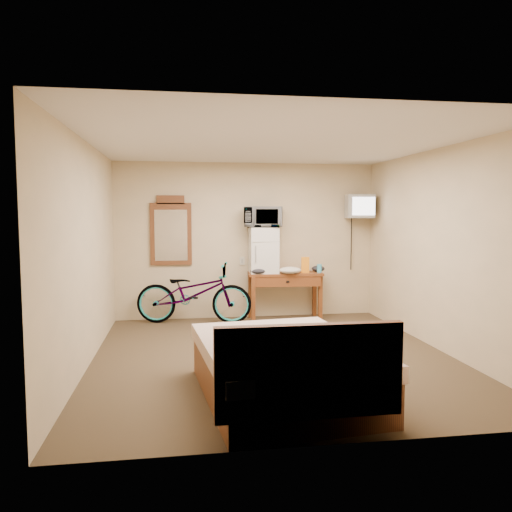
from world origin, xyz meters
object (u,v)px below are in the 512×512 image
mini_fridge (264,250)px  crt_television (360,206)px  bed (285,368)px  wall_mirror (171,231)px  bicycle (194,293)px  blue_cup (319,268)px  desk (285,281)px  microwave (264,217)px

mini_fridge → crt_television: size_ratio=1.23×
crt_television → bed: crt_television is taller
crt_television → wall_mirror: 3.05m
mini_fridge → bed: 3.56m
bicycle → blue_cup: bearing=-78.5°
crt_television → bicycle: size_ratio=0.33×
bicycle → mini_fridge: bearing=-73.1°
wall_mirror → bed: size_ratio=0.54×
desk → crt_television: size_ratio=2.05×
blue_cup → wall_mirror: size_ratio=0.12×
mini_fridge → bed: mini_fridge is taller
crt_television → bed: (-1.95, -3.40, -1.51)m
wall_mirror → microwave: bearing=-8.2°
mini_fridge → desk: bearing=-9.6°
microwave → bicycle: 1.62m
crt_television → microwave: bearing=178.5°
mini_fridge → blue_cup: bearing=-6.3°
mini_fridge → bicycle: (-1.11, -0.11, -0.64)m
desk → crt_television: 1.71m
microwave → bed: bearing=-84.0°
wall_mirror → bed: 3.96m
wall_mirror → bicycle: (0.34, -0.32, -0.94)m
mini_fridge → wall_mirror: (-1.45, 0.21, 0.30)m
blue_cup → bicycle: bicycle is taller
desk → wall_mirror: 1.98m
desk → blue_cup: size_ratio=9.04×
desk → wall_mirror: bearing=171.5°
crt_television → bicycle: 2.99m
mini_fridge → blue_cup: (0.89, -0.10, -0.29)m
crt_television → desk: bearing=-179.2°
crt_television → wall_mirror: bearing=175.3°
blue_cup → bicycle: bearing=-179.6°
microwave → mini_fridge: bearing=-111.2°
desk → bed: 3.48m
desk → bicycle: size_ratio=0.68×
bed → blue_cup: bearing=69.2°
crt_television → mini_fridge: bearing=178.5°
blue_cup → bicycle: size_ratio=0.07×
crt_television → bed: bearing=-119.8°
blue_cup → bicycle: 2.03m
mini_fridge → wall_mirror: bearing=171.8°
crt_television → wall_mirror: size_ratio=0.53×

